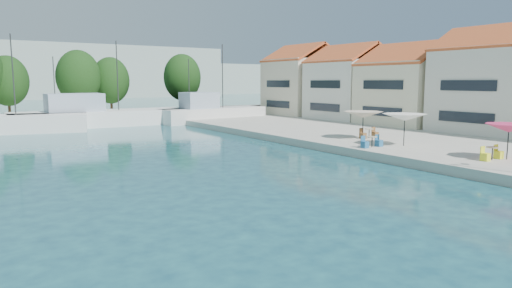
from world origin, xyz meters
TOP-DOWN VIEW (x-y plane):
  - quay_right at (22.00, 30.00)m, footprint 32.00×92.00m
  - quay_far at (-8.00, 67.00)m, footprint 90.00×16.00m
  - hill_east at (40.00, 180.00)m, footprint 140.00×40.00m
  - building_03 at (24.00, 24.00)m, footprint 8.40×8.80m
  - building_04 at (24.00, 33.00)m, footprint 9.00×8.80m
  - building_05 at (24.00, 42.00)m, footprint 8.40×8.80m
  - building_06 at (24.00, 51.00)m, footprint 9.00×8.80m
  - trawler_03 at (-2.99, 55.07)m, footprint 19.70×5.40m
  - trawler_04 at (10.56, 52.79)m, footprint 14.48×5.07m
  - tree_05 at (-10.59, 70.55)m, footprint 5.38×5.38m
  - tree_06 at (-1.97, 68.57)m, footprint 6.00×6.00m
  - tree_07 at (2.72, 69.54)m, footprint 5.45×5.45m
  - tree_08 at (14.74, 70.87)m, footprint 6.06×6.06m
  - umbrella_pink at (10.45, 15.26)m, footprint 2.68×2.68m
  - umbrella_white at (10.01, 22.34)m, footprint 3.11×3.11m
  - umbrella_cream at (10.61, 26.87)m, footprint 3.14×3.14m
  - cafe_table_01 at (9.61, 15.67)m, footprint 1.82×0.70m
  - cafe_table_02 at (7.59, 23.09)m, footprint 1.82×0.70m
  - cafe_table_03 at (11.34, 26.85)m, footprint 1.82×0.70m

SIDE VIEW (x-z plane):
  - quay_right at x=22.00m, z-range 0.00..0.60m
  - quay_far at x=-8.00m, z-range 0.00..0.60m
  - cafe_table_01 at x=9.61m, z-range 0.51..1.27m
  - cafe_table_02 at x=7.59m, z-range 0.51..1.27m
  - cafe_table_03 at x=11.34m, z-range 0.51..1.27m
  - trawler_03 at x=-2.99m, z-range -4.03..6.17m
  - trawler_04 at x=10.56m, z-range -4.03..6.17m
  - umbrella_pink at x=10.45m, z-range 1.40..3.51m
  - umbrella_cream at x=10.61m, z-range 1.44..3.62m
  - umbrella_white at x=10.01m, z-range 1.49..3.78m
  - building_04 at x=24.00m, z-range 0.42..9.62m
  - tree_05 at x=-10.59m, z-range 1.21..9.18m
  - tree_07 at x=2.72m, z-range 1.22..9.29m
  - building_05 at x=24.00m, z-range 0.41..10.11m
  - building_06 at x=24.00m, z-range 0.40..10.60m
  - building_03 at x=24.00m, z-range 0.40..10.60m
  - tree_06 at x=-1.97m, z-range 1.29..10.17m
  - tree_08 at x=14.74m, z-range 1.29..10.26m
  - hill_east at x=40.00m, z-range 0.00..12.00m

